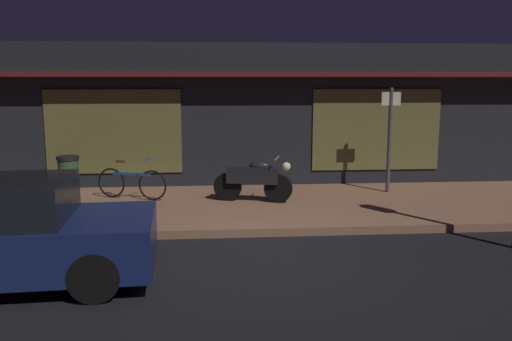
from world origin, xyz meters
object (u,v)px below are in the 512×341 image
Objects in this scene: bicycle_parked at (132,183)px; trash_bin at (69,177)px; motorcycle at (254,179)px; sign_post at (390,134)px.

bicycle_parked is 1.42m from trash_bin.
motorcycle is 2.69m from bicycle_parked.
bicycle_parked is (-2.65, 0.47, -0.14)m from motorcycle.
trash_bin is (-7.20, -0.03, -0.89)m from sign_post.
sign_post is at bearing 2.66° from bicycle_parked.
sign_post reaches higher than motorcycle.
motorcycle is at bearing -166.78° from sign_post.
bicycle_parked is at bearing 169.86° from motorcycle.
motorcycle is at bearing -10.14° from bicycle_parked.
sign_post is (5.81, 0.27, 1.00)m from bicycle_parked.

